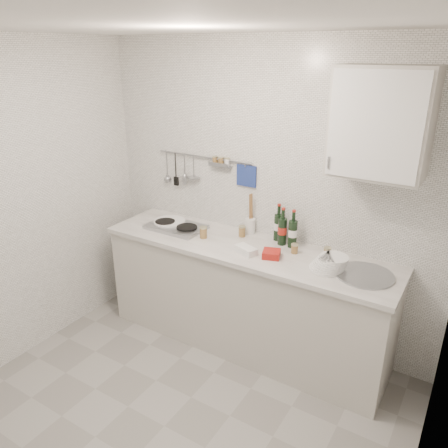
{
  "coord_description": "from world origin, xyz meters",
  "views": [
    {
      "loc": [
        1.53,
        -1.7,
        2.38
      ],
      "look_at": [
        -0.08,
        0.9,
        1.16
      ],
      "focal_mm": 35.0,
      "sensor_mm": 36.0,
      "label": 1
    }
  ],
  "objects_px": {
    "wall_cabinet": "(381,123)",
    "utensil_crock": "(250,224)",
    "plate_stack_sink": "(330,263)",
    "wine_bottles": "(285,226)",
    "plate_stack_hob": "(169,223)"
  },
  "relations": [
    {
      "from": "wall_cabinet",
      "to": "utensil_crock",
      "type": "height_order",
      "value": "wall_cabinet"
    },
    {
      "from": "wall_cabinet",
      "to": "utensil_crock",
      "type": "distance_m",
      "value": 1.38
    },
    {
      "from": "plate_stack_sink",
      "to": "utensil_crock",
      "type": "height_order",
      "value": "utensil_crock"
    },
    {
      "from": "utensil_crock",
      "to": "plate_stack_hob",
      "type": "bearing_deg",
      "value": -163.06
    },
    {
      "from": "wine_bottles",
      "to": "utensil_crock",
      "type": "xyz_separation_m",
      "value": [
        -0.34,
        0.05,
        -0.07
      ]
    },
    {
      "from": "wall_cabinet",
      "to": "plate_stack_sink",
      "type": "relative_size",
      "value": 2.61
    },
    {
      "from": "plate_stack_sink",
      "to": "utensil_crock",
      "type": "xyz_separation_m",
      "value": [
        -0.8,
        0.29,
        0.04
      ]
    },
    {
      "from": "plate_stack_hob",
      "to": "plate_stack_sink",
      "type": "xyz_separation_m",
      "value": [
        1.51,
        -0.07,
        0.03
      ]
    },
    {
      "from": "plate_stack_hob",
      "to": "wine_bottles",
      "type": "xyz_separation_m",
      "value": [
        1.05,
        0.17,
        0.13
      ]
    },
    {
      "from": "wall_cabinet",
      "to": "wine_bottles",
      "type": "bearing_deg",
      "value": 172.66
    },
    {
      "from": "plate_stack_hob",
      "to": "plate_stack_sink",
      "type": "relative_size",
      "value": 1.13
    },
    {
      "from": "wine_bottles",
      "to": "utensil_crock",
      "type": "relative_size",
      "value": 0.85
    },
    {
      "from": "plate_stack_hob",
      "to": "utensil_crock",
      "type": "distance_m",
      "value": 0.75
    },
    {
      "from": "plate_stack_hob",
      "to": "wine_bottles",
      "type": "distance_m",
      "value": 1.07
    },
    {
      "from": "utensil_crock",
      "to": "wine_bottles",
      "type": "bearing_deg",
      "value": -7.79
    }
  ]
}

